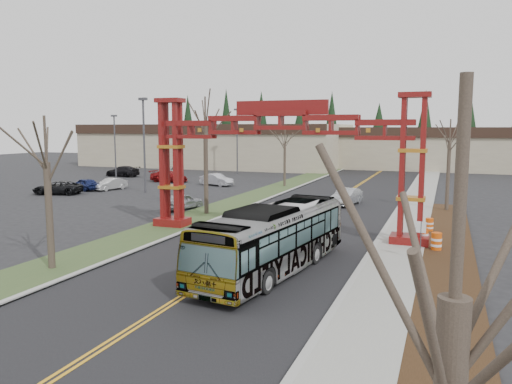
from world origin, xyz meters
The scene contains 35 objects.
ground centered at (0.00, 0.00, 0.00)m, with size 200.00×200.00×0.00m, color black.
road centered at (0.00, 25.00, 0.01)m, with size 12.00×110.00×0.02m, color black.
lane_line_left centered at (-0.12, 25.00, 0.03)m, with size 0.12×100.00×0.01m, color orange.
lane_line_right centered at (0.12, 25.00, 0.03)m, with size 0.12×100.00×0.01m, color orange.
curb_right centered at (6.15, 25.00, 0.07)m, with size 0.30×110.00×0.15m, color #A5A5A0.
sidewalk_right centered at (7.60, 25.00, 0.08)m, with size 2.60×110.00×0.14m, color gray.
landscape_strip centered at (10.20, 10.00, 0.06)m, with size 2.60×50.00×0.12m, color black.
grass_median centered at (-8.00, 25.00, 0.04)m, with size 4.00×110.00×0.08m, color #344E27.
curb_left centered at (-6.15, 25.00, 0.07)m, with size 0.30×110.00×0.15m, color #A5A5A0.
gateway_arch centered at (0.00, 18.00, 5.98)m, with size 18.20×1.60×8.90m.
retail_building_west centered at (-30.00, 71.96, 3.76)m, with size 46.00×22.30×7.50m.
retail_building_east centered at (10.00, 79.95, 3.51)m, with size 38.00×20.30×7.00m.
conifer_treeline centered at (0.25, 92.00, 6.49)m, with size 116.10×5.60×13.00m.
transit_bus centered at (2.30, 9.95, 1.62)m, with size 2.72×11.63×3.24m, color #94969B.
silver_sedan centered at (1.56, 32.17, 0.75)m, with size 1.59×4.56×1.50m, color #A5A8AD.
parked_car_near_a centered at (-11.00, 24.73, 0.70)m, with size 1.64×4.09×1.39m, color #9EA1A6.
parked_car_near_b centered at (-25.18, 33.69, 0.65)m, with size 1.37×3.93×1.29m, color silver.
parked_car_near_c centered at (-28.03, 28.64, 0.69)m, with size 2.30×5.00×1.39m, color black.
parked_car_mid_a centered at (-23.39, 43.29, 0.72)m, with size 2.03×4.99×1.45m, color maroon.
parked_car_mid_b centered at (-27.60, 32.39, 0.69)m, with size 1.62×4.03×1.37m, color navy.
parked_car_far_a centered at (-15.90, 41.77, 0.72)m, with size 1.51×4.34×1.43m, color silver.
parked_car_far_b centered at (-28.26, 50.88, 0.66)m, with size 2.18×4.73×1.31m, color silver.
parked_car_far_c centered at (-33.39, 47.25, 0.75)m, with size 2.10×5.17×1.50m, color black.
bare_tree_median_near centered at (-8.00, 6.47, 5.22)m, with size 3.37×3.37×7.47m.
bare_tree_median_mid centered at (-8.00, 23.30, 6.95)m, with size 3.51×3.51×9.32m.
bare_tree_median_far centered at (-8.00, 43.84, 5.03)m, with size 2.88×2.88×6.96m.
bare_tree_right_near centered at (10.00, -7.52, 5.34)m, with size 2.98×2.98×7.35m.
bare_tree_right_far centered at (10.00, 31.79, 5.59)m, with size 2.99×2.99×7.61m.
light_pole_near centered at (-20.19, 33.07, 5.80)m, with size 0.87×0.44×10.03m.
light_pole_mid centered at (-30.64, 42.08, 4.95)m, with size 0.74×0.37×8.56m.
light_pole_far centered at (-19.67, 56.88, 5.64)m, with size 0.84×0.42×9.74m.
street_sign centered at (8.79, 14.29, 1.53)m, with size 0.48×0.12×2.13m.
barrel_south centered at (9.52, 16.94, 0.54)m, with size 0.59×0.59×1.09m.
barrel_mid centered at (8.78, 18.29, 0.51)m, with size 0.55×0.55×1.02m.
barrel_north centered at (8.97, 22.28, 0.48)m, with size 0.52×0.52×0.96m.
Camera 1 is at (9.88, -12.14, 6.88)m, focal length 35.00 mm.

